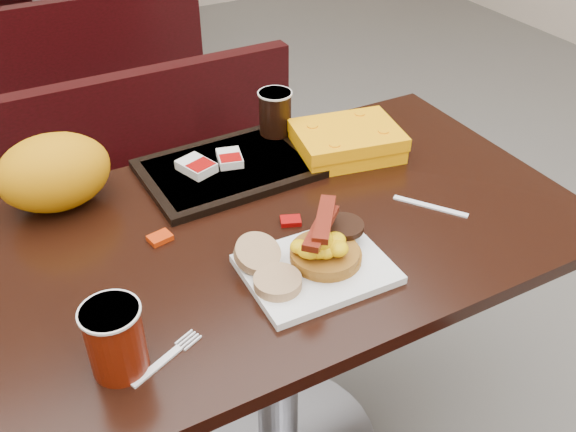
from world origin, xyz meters
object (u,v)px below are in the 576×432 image
pancake_stack (326,253)px  table_far (47,18)px  table_near (277,356)px  bench_far_s (79,69)px  coffee_cup_far (275,113)px  knife (430,206)px  hashbrown_sleeve_left (196,166)px  platter (316,269)px  fork (157,366)px  tray (228,169)px  bench_near_n (173,206)px  paper_bag (54,172)px  clamshell (347,141)px  hashbrown_sleeve_right (230,158)px  coffee_cup_near (115,340)px

pancake_stack → table_far: bearing=90.5°
table_near → bench_far_s: 1.90m
pancake_stack → coffee_cup_far: size_ratio=1.25×
knife → hashbrown_sleeve_left: size_ratio=1.98×
table_near → platter: 0.41m
table_near → fork: 0.54m
table_near → tray: 0.44m
bench_near_n → pancake_stack: pancake_stack is taller
fork → paper_bag: paper_bag is taller
tray → clamshell: 0.28m
table_near → hashbrown_sleeve_right: hashbrown_sleeve_right is taller
table_near → coffee_cup_near: bearing=-150.8°
hashbrown_sleeve_left → bench_near_n: bearing=62.9°
coffee_cup_far → knife: bearing=-69.8°
bench_far_s → fork: bearing=-98.5°
coffee_cup_near → fork: bearing=-28.7°
hashbrown_sleeve_left → clamshell: size_ratio=0.33×
pancake_stack → fork: size_ratio=0.97×
bench_far_s → hashbrown_sleeve_right: bearing=-89.7°
table_far → platter: 2.78m
coffee_cup_near → tray: coffee_cup_near is taller
bench_near_n → clamshell: size_ratio=4.33×
coffee_cup_near → knife: coffee_cup_near is taller
table_far → platter: size_ratio=4.80×
table_near → bench_far_s: bearing=90.0°
table_near → coffee_cup_far: (0.16, 0.30, 0.44)m
bench_far_s → coffee_cup_far: coffee_cup_far is taller
coffee_cup_near → tray: size_ratio=0.32×
knife → platter: bearing=-114.1°
knife → hashbrown_sleeve_left: (-0.37, 0.33, 0.03)m
table_near → table_far: same height
pancake_stack → fork: pancake_stack is taller
fork → hashbrown_sleeve_left: 0.53m
bench_near_n → platter: platter is taller
coffee_cup_near → knife: bearing=9.3°
table_far → fork: fork is taller
bench_near_n → pancake_stack: size_ratio=7.80×
tray → hashbrown_sleeve_right: hashbrown_sleeve_right is taller
hashbrown_sleeve_right → fork: bearing=-110.8°
coffee_cup_far → paper_bag: 0.51m
bench_far_s → hashbrown_sleeve_right: (0.01, -1.67, 0.42)m
table_far → clamshell: bearing=-83.7°
fork → knife: 0.64m
fork → knife: bearing=-11.4°
fork → tray: size_ratio=0.36×
table_far → coffee_cup_near: bearing=-97.4°
hashbrown_sleeve_left → coffee_cup_near: bearing=-142.8°
bench_far_s → coffee_cup_far: (0.16, -1.60, 0.46)m
table_far → knife: 2.74m
table_near → pancake_stack: bearing=-80.4°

